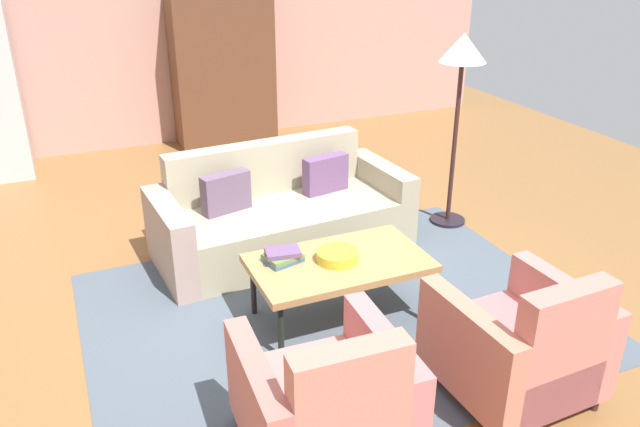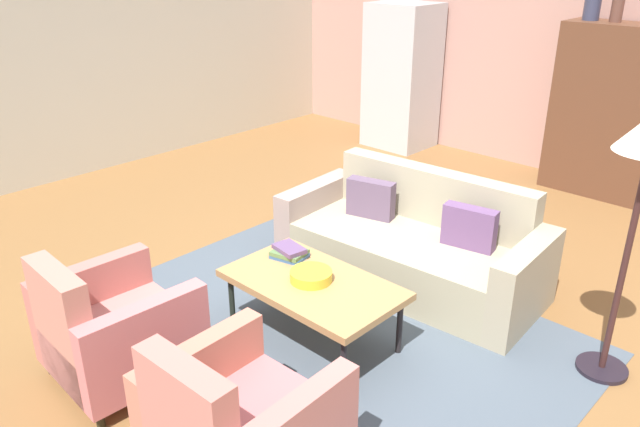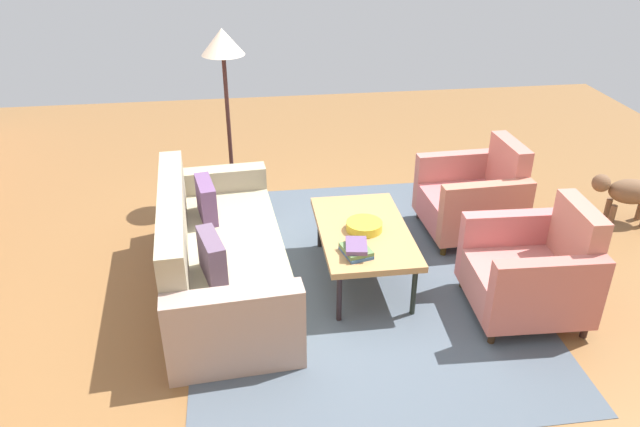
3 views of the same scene
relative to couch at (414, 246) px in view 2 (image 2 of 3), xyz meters
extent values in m
plane|color=brown|center=(-0.11, -0.78, -0.29)|extent=(10.25, 10.25, 0.00)
cube|color=tan|center=(-0.11, 3.33, 1.11)|extent=(8.54, 0.12, 2.80)
cube|color=beige|center=(-4.38, -0.78, 1.11)|extent=(0.12, 8.23, 2.80)
cube|color=#48535F|center=(0.01, -1.14, -0.28)|extent=(3.40, 2.60, 0.01)
cube|color=tan|center=(0.01, -0.09, -0.08)|extent=(1.80, 1.02, 0.42)
cube|color=#9E957C|center=(-0.02, 0.27, 0.14)|extent=(1.75, 0.31, 0.86)
cube|color=tan|center=(0.96, -0.02, 0.02)|extent=(0.25, 0.91, 0.62)
cube|color=gray|center=(-0.95, -0.16, 0.02)|extent=(0.25, 0.91, 0.62)
cube|color=#63436C|center=(0.45, 0.05, 0.29)|extent=(0.42, 0.19, 0.32)
cube|color=#5C485F|center=(-0.45, -0.02, 0.29)|extent=(0.42, 0.22, 0.32)
cylinder|color=black|center=(-0.52, -0.91, -0.08)|extent=(0.04, 0.04, 0.41)
cylinder|color=black|center=(0.54, -0.91, -0.08)|extent=(0.04, 0.04, 0.41)
cylinder|color=black|center=(-0.52, -1.47, -0.08)|extent=(0.04, 0.04, 0.41)
cylinder|color=black|center=(0.54, -1.47, -0.08)|extent=(0.04, 0.04, 0.41)
cube|color=#A97C4B|center=(0.01, -1.19, 0.14)|extent=(1.20, 0.70, 0.05)
cylinder|color=#312214|center=(-0.92, -1.93, -0.24)|extent=(0.05, 0.05, 0.10)
cylinder|color=#2A2A19|center=(-0.24, -1.96, -0.24)|extent=(0.05, 0.05, 0.10)
cylinder|color=#341F19|center=(-0.95, -2.61, -0.24)|extent=(0.05, 0.05, 0.10)
cylinder|color=black|center=(-0.27, -2.64, -0.24)|extent=(0.05, 0.05, 0.10)
cube|color=#B86F69|center=(-0.59, -2.29, -0.04)|extent=(0.59, 0.82, 0.30)
cube|color=#BB7464|center=(-0.61, -2.62, 0.20)|extent=(0.57, 0.16, 0.78)
cube|color=#B8665D|center=(-0.93, -2.27, 0.09)|extent=(0.15, 0.80, 0.56)
cube|color=#C46A6A|center=(-0.25, -2.30, 0.09)|extent=(0.15, 0.80, 0.56)
cylinder|color=#372B10|center=(0.25, -1.96, -0.24)|extent=(0.05, 0.05, 0.10)
cube|color=#BC6F5A|center=(0.27, -2.30, 0.09)|extent=(0.15, 0.80, 0.56)
cylinder|color=gold|center=(-0.01, -1.19, 0.20)|extent=(0.28, 0.28, 0.07)
cube|color=#365B91|center=(-0.35, -1.06, 0.18)|extent=(0.28, 0.23, 0.02)
cube|color=#557643|center=(-0.35, -1.06, 0.21)|extent=(0.27, 0.23, 0.03)
cube|color=#5F446D|center=(-0.35, -1.06, 0.24)|extent=(0.25, 0.19, 0.03)
cube|color=brown|center=(0.37, 2.98, 0.61)|extent=(1.20, 0.50, 1.80)
cube|color=#4C2B25|center=(0.07, 3.23, 0.61)|extent=(0.56, 0.01, 1.51)
cylinder|color=#34364E|center=(-0.03, 2.98, 1.66)|extent=(0.16, 0.16, 0.29)
cylinder|color=brown|center=(0.22, 2.98, 1.65)|extent=(0.12, 0.12, 0.28)
cube|color=#B7BABF|center=(-2.31, 2.88, 0.64)|extent=(0.80, 0.70, 1.85)
cylinder|color=#99999E|center=(-2.26, 3.25, 0.73)|extent=(0.02, 0.02, 0.70)
cylinder|color=black|center=(1.61, -0.15, -0.27)|extent=(0.32, 0.32, 0.03)
cylinder|color=#371E1C|center=(1.61, -0.15, 0.47)|extent=(0.04, 0.04, 1.45)
camera|label=1|loc=(-1.60, -4.60, 2.24)|focal=35.54mm
camera|label=2|loc=(2.54, -3.78, 2.25)|focal=34.89mm
camera|label=3|loc=(-4.08, -0.28, 2.55)|focal=34.12mm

